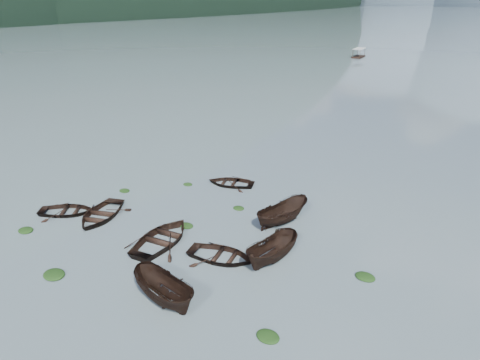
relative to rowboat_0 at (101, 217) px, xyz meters
The scene contains 20 objects.
ground_plane 7.86m from the rowboat_0, 32.73° to the right, with size 2400.00×2400.00×0.00m, color #536368.
left_ridge_far 533.37m from the rowboat_0, 152.56° to the left, with size 560.00×1400.00×380.00m, color black.
haze_mtn_a 930.90m from the rowboat_0, 105.79° to the left, with size 520.00×520.00×280.00m, color #475666.
rowboat_0 is the anchor object (origin of this frame).
rowboat_1 2.71m from the rowboat_0, 155.94° to the right, with size 2.86×4.00×0.83m, color black.
rowboat_2 10.97m from the rowboat_0, 18.92° to the right, with size 1.71×4.55×1.76m, color black.
rowboat_3 6.02m from the rowboat_0, ahead, with size 3.61×5.05×1.05m, color black.
rowboat_4 10.26m from the rowboat_0, ahead, with size 2.99×4.19×0.87m, color black.
rowboat_5 13.08m from the rowboat_0, 12.90° to the left, with size 1.65×4.39×1.70m, color black.
rowboat_7 10.86m from the rowboat_0, 69.45° to the left, with size 2.79×3.90×0.81m, color black.
rowboat_8 12.92m from the rowboat_0, 34.15° to the left, with size 1.69×4.50×1.74m, color black.
weed_clump_0 4.90m from the rowboat_0, 119.37° to the right, with size 1.11×0.91×0.24m, color black.
weed_clump_1 6.41m from the rowboat_0, 25.85° to the left, with size 1.02×0.81×0.22m, color black.
weed_clump_2 6.96m from the rowboat_0, 57.39° to the right, with size 1.37×1.10×0.30m, color black.
weed_clump_3 9.95m from the rowboat_0, 45.34° to the left, with size 0.88×0.74×0.20m, color black.
weed_clump_4 16.23m from the rowboat_0, ahead, with size 1.16×0.92×0.24m, color black.
weed_clump_5 4.50m from the rowboat_0, 120.09° to the left, with size 0.94×0.76×0.20m, color black.
weed_clump_6 8.01m from the rowboat_0, 83.35° to the left, with size 0.83×0.69×0.17m, color black.
weed_clump_7 18.44m from the rowboat_0, 14.73° to the left, with size 1.15×0.92×0.25m, color black.
pontoon_left 94.73m from the rowboat_0, 102.28° to the left, with size 2.29×5.49×2.11m, color black, non-canonical shape.
Camera 1 is at (17.71, -11.13, 14.63)m, focal length 32.00 mm.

